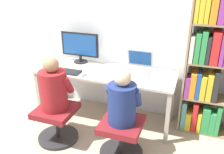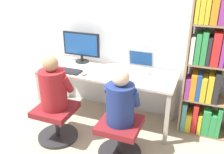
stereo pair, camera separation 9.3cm
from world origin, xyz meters
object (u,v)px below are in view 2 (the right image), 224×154
object	(u,v)px
keyboard	(66,70)
person_at_monitor	(53,86)
person_at_laptop	(120,100)
desktop_monitor	(81,47)
laptop	(139,67)
office_chair_left	(57,120)
bookshelf	(210,69)
office_chair_right	(120,136)

from	to	relation	value
keyboard	person_at_monitor	distance (m)	0.45
person_at_monitor	person_at_laptop	xyz separation A→B (m)	(0.84, -0.01, -0.01)
desktop_monitor	keyboard	bearing A→B (deg)	-95.00
keyboard	person_at_laptop	xyz separation A→B (m)	(0.93, -0.45, -0.03)
laptop	keyboard	world-z (taller)	laptop
person_at_laptop	office_chair_left	bearing A→B (deg)	179.43
desktop_monitor	keyboard	xyz separation A→B (m)	(-0.04, -0.40, -0.22)
person_at_laptop	keyboard	bearing A→B (deg)	154.29
bookshelf	office_chair_left	bearing A→B (deg)	-154.75
laptop	bookshelf	distance (m)	0.89
desktop_monitor	keyboard	size ratio (longest dim) A/B	1.31
desktop_monitor	office_chair_left	bearing A→B (deg)	-86.03
person_at_laptop	laptop	bearing A→B (deg)	92.72
desktop_monitor	laptop	xyz separation A→B (m)	(0.86, -0.02, -0.18)
desktop_monitor	laptop	size ratio (longest dim) A/B	1.61
bookshelf	desktop_monitor	bearing A→B (deg)	178.27
office_chair_right	person_at_monitor	distance (m)	0.96
office_chair_left	person_at_monitor	size ratio (longest dim) A/B	0.77
keyboard	person_at_laptop	size ratio (longest dim) A/B	0.69
office_chair_right	office_chair_left	bearing A→B (deg)	179.13
laptop	keyboard	xyz separation A→B (m)	(-0.89, -0.38, -0.04)
laptop	office_chair_right	bearing A→B (deg)	-87.29
desktop_monitor	person_at_monitor	bearing A→B (deg)	-86.00
person_at_laptop	person_at_monitor	bearing A→B (deg)	179.10
office_chair_left	person_at_monitor	distance (m)	0.46
person_at_monitor	laptop	bearing A→B (deg)	45.71
office_chair_right	bookshelf	xyz separation A→B (m)	(0.84, 0.80, 0.63)
desktop_monitor	person_at_laptop	bearing A→B (deg)	-43.55
laptop	person_at_monitor	bearing A→B (deg)	-134.29
laptop	office_chair_right	world-z (taller)	laptop
laptop	person_at_laptop	xyz separation A→B (m)	(0.04, -0.83, -0.07)
desktop_monitor	bookshelf	distance (m)	1.74
laptop	person_at_monitor	size ratio (longest dim) A/B	0.54
office_chair_left	bookshelf	world-z (taller)	bookshelf
laptop	bookshelf	xyz separation A→B (m)	(0.88, -0.03, 0.11)
office_chair_left	bookshelf	distance (m)	1.96
laptop	person_at_laptop	distance (m)	0.83
office_chair_right	person_at_laptop	world-z (taller)	person_at_laptop
laptop	office_chair_left	distance (m)	1.26
office_chair_right	person_at_laptop	size ratio (longest dim) A/B	0.81
laptop	office_chair_right	xyz separation A→B (m)	(0.04, -0.84, -0.52)
laptop	keyboard	bearing A→B (deg)	-156.77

